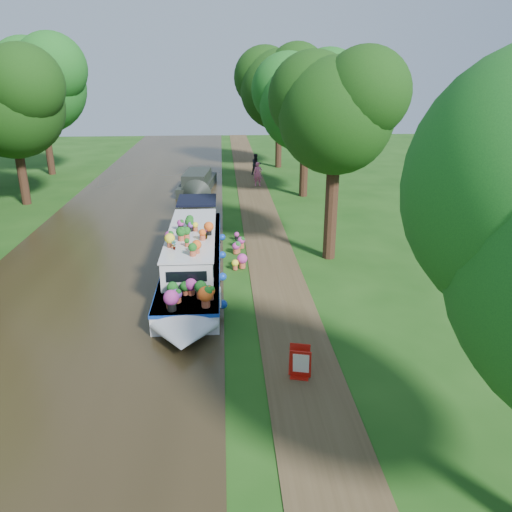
{
  "coord_description": "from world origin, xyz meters",
  "views": [
    {
      "loc": [
        -0.93,
        -18.03,
        7.96
      ],
      "look_at": [
        0.28,
        -0.09,
        1.3
      ],
      "focal_mm": 35.0,
      "sensor_mm": 36.0,
      "label": 1
    }
  ],
  "objects_px": {
    "pedestrian_pink": "(258,174)",
    "pedestrian_dark": "(256,164)",
    "plant_boat": "(192,256)",
    "sandwich_board": "(300,364)",
    "second_boat": "(197,183)"
  },
  "relations": [
    {
      "from": "sandwich_board",
      "to": "pedestrian_dark",
      "type": "height_order",
      "value": "pedestrian_dark"
    },
    {
      "from": "plant_boat",
      "to": "pedestrian_dark",
      "type": "xyz_separation_m",
      "value": [
        4.05,
        21.07,
        0.04
      ]
    },
    {
      "from": "sandwich_board",
      "to": "pedestrian_dark",
      "type": "distance_m",
      "value": 28.74
    },
    {
      "from": "sandwich_board",
      "to": "plant_boat",
      "type": "bearing_deg",
      "value": 126.96
    },
    {
      "from": "pedestrian_pink",
      "to": "pedestrian_dark",
      "type": "bearing_deg",
      "value": 84.53
    },
    {
      "from": "plant_boat",
      "to": "sandwich_board",
      "type": "relative_size",
      "value": 14.81
    },
    {
      "from": "sandwich_board",
      "to": "second_boat",
      "type": "bearing_deg",
      "value": 112.79
    },
    {
      "from": "pedestrian_dark",
      "to": "plant_boat",
      "type": "bearing_deg",
      "value": -115.94
    },
    {
      "from": "pedestrian_pink",
      "to": "plant_boat",
      "type": "bearing_deg",
      "value": -106.29
    },
    {
      "from": "plant_boat",
      "to": "pedestrian_pink",
      "type": "relative_size",
      "value": 7.79
    },
    {
      "from": "second_boat",
      "to": "plant_boat",
      "type": "bearing_deg",
      "value": -81.94
    },
    {
      "from": "second_boat",
      "to": "sandwich_board",
      "type": "xyz_separation_m",
      "value": [
        3.82,
        -23.42,
        -0.12
      ]
    },
    {
      "from": "second_boat",
      "to": "pedestrian_dark",
      "type": "relative_size",
      "value": 4.22
    },
    {
      "from": "pedestrian_dark",
      "to": "pedestrian_pink",
      "type": "bearing_deg",
      "value": -107.14
    },
    {
      "from": "plant_boat",
      "to": "sandwich_board",
      "type": "height_order",
      "value": "plant_boat"
    }
  ]
}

